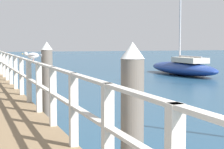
{
  "coord_description": "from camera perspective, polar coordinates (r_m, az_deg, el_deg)",
  "views": [
    {
      "loc": [
        -0.28,
        -0.33,
        1.97
      ],
      "look_at": [
        3.96,
        11.73,
        0.93
      ],
      "focal_mm": 65.48,
      "sensor_mm": 36.0,
      "label": 1
    }
  ],
  "objects": [
    {
      "name": "pier_railing",
      "position": [
        11.61,
        -12.07,
        0.09
      ],
      "size": [
        0.12,
        20.83,
        1.11
      ],
      "color": "beige",
      "rests_on": "pier_deck"
    },
    {
      "name": "dock_piling_near",
      "position": [
        4.97,
        2.85,
        -6.71
      ],
      "size": [
        0.29,
        0.29,
        1.96
      ],
      "color": "#6B6056",
      "rests_on": "ground_plane"
    },
    {
      "name": "dock_piling_far",
      "position": [
        10.38,
        -9.05,
        -0.83
      ],
      "size": [
        0.29,
        0.29,
        1.96
      ],
      "color": "#6B6056",
      "rests_on": "ground_plane"
    },
    {
      "name": "seagull_foreground",
      "position": [
        10.02,
        -11.01,
        2.64
      ],
      "size": [
        0.47,
        0.24,
        0.21
      ],
      "rotation": [
        0.0,
        0.0,
        1.24
      ],
      "color": "white",
      "rests_on": "pier_railing"
    },
    {
      "name": "boat_6",
      "position": [
        24.38,
        9.88,
        0.98
      ],
      "size": [
        2.11,
        6.71,
        7.45
      ],
      "rotation": [
        0.0,
        0.0,
        0.03
      ],
      "color": "navy",
      "rests_on": "ground_plane"
    }
  ]
}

